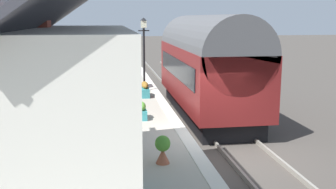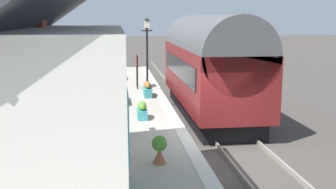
{
  "view_description": "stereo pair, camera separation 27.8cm",
  "coord_description": "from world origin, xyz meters",
  "px_view_note": "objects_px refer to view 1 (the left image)",
  "views": [
    {
      "loc": [
        -10.82,
        3.31,
        4.22
      ],
      "look_at": [
        0.95,
        1.5,
        1.88
      ],
      "focal_mm": 42.14,
      "sensor_mm": 36.0,
      "label": 1
    },
    {
      "loc": [
        -10.86,
        3.04,
        4.22
      ],
      "look_at": [
        0.95,
        1.5,
        1.88
      ],
      "focal_mm": 42.14,
      "sensor_mm": 36.0,
      "label": 2
    }
  ],
  "objects_px": {
    "planter_by_door": "(141,111)",
    "planter_bench_right": "(163,149)",
    "bench_by_lamp": "(111,71)",
    "bench_mid_platform": "(113,92)",
    "train": "(207,65)",
    "planter_under_sign": "(145,89)",
    "lamp_post_platform": "(144,40)",
    "station_sign_board": "(134,64)",
    "station_building": "(31,110)"
  },
  "relations": [
    {
      "from": "station_building",
      "to": "bench_mid_platform",
      "type": "height_order",
      "value": "station_building"
    },
    {
      "from": "lamp_post_platform",
      "to": "planter_by_door",
      "type": "bearing_deg",
      "value": 173.58
    },
    {
      "from": "bench_by_lamp",
      "to": "lamp_post_platform",
      "type": "relative_size",
      "value": 0.42
    },
    {
      "from": "planter_bench_right",
      "to": "lamp_post_platform",
      "type": "xyz_separation_m",
      "value": [
        9.29,
        -0.45,
        2.01
      ]
    },
    {
      "from": "train",
      "to": "planter_under_sign",
      "type": "distance_m",
      "value": 2.86
    },
    {
      "from": "bench_by_lamp",
      "to": "station_sign_board",
      "type": "height_order",
      "value": "station_sign_board"
    },
    {
      "from": "planter_by_door",
      "to": "planter_bench_right",
      "type": "bearing_deg",
      "value": -178.23
    },
    {
      "from": "planter_bench_right",
      "to": "station_building",
      "type": "bearing_deg",
      "value": 119.65
    },
    {
      "from": "bench_by_lamp",
      "to": "planter_by_door",
      "type": "relative_size",
      "value": 1.96
    },
    {
      "from": "bench_mid_platform",
      "to": "station_sign_board",
      "type": "xyz_separation_m",
      "value": [
        3.42,
        -1.06,
        0.71
      ]
    },
    {
      "from": "bench_by_lamp",
      "to": "lamp_post_platform",
      "type": "xyz_separation_m",
      "value": [
        -3.66,
        -1.45,
        1.88
      ]
    },
    {
      "from": "station_building",
      "to": "planter_under_sign",
      "type": "bearing_deg",
      "value": -17.22
    },
    {
      "from": "planter_by_door",
      "to": "bench_mid_platform",
      "type": "bearing_deg",
      "value": 20.68
    },
    {
      "from": "lamp_post_platform",
      "to": "station_sign_board",
      "type": "distance_m",
      "value": 1.43
    },
    {
      "from": "planter_under_sign",
      "to": "lamp_post_platform",
      "type": "height_order",
      "value": "lamp_post_platform"
    },
    {
      "from": "train",
      "to": "station_sign_board",
      "type": "bearing_deg",
      "value": 53.75
    },
    {
      "from": "bench_by_lamp",
      "to": "planter_by_door",
      "type": "height_order",
      "value": "bench_by_lamp"
    },
    {
      "from": "train",
      "to": "bench_by_lamp",
      "type": "xyz_separation_m",
      "value": [
        5.14,
        4.02,
        -0.86
      ]
    },
    {
      "from": "planter_under_sign",
      "to": "planter_bench_right",
      "type": "bearing_deg",
      "value": 177.52
    },
    {
      "from": "bench_by_lamp",
      "to": "planter_bench_right",
      "type": "distance_m",
      "value": 12.99
    },
    {
      "from": "planter_under_sign",
      "to": "station_sign_board",
      "type": "bearing_deg",
      "value": 9.13
    },
    {
      "from": "station_building",
      "to": "station_sign_board",
      "type": "distance_m",
      "value": 11.77
    },
    {
      "from": "planter_bench_right",
      "to": "bench_by_lamp",
      "type": "bearing_deg",
      "value": 4.45
    },
    {
      "from": "train",
      "to": "bench_by_lamp",
      "type": "distance_m",
      "value": 6.58
    },
    {
      "from": "lamp_post_platform",
      "to": "station_building",
      "type": "bearing_deg",
      "value": 164.31
    },
    {
      "from": "bench_mid_platform",
      "to": "lamp_post_platform",
      "type": "xyz_separation_m",
      "value": [
        2.71,
        -1.49,
        1.88
      ]
    },
    {
      "from": "lamp_post_platform",
      "to": "bench_mid_platform",
      "type": "bearing_deg",
      "value": 151.21
    },
    {
      "from": "bench_mid_platform",
      "to": "planter_under_sign",
      "type": "distance_m",
      "value": 1.95
    },
    {
      "from": "bench_mid_platform",
      "to": "station_sign_board",
      "type": "distance_m",
      "value": 3.65
    },
    {
      "from": "train",
      "to": "bench_by_lamp",
      "type": "bearing_deg",
      "value": 37.99
    },
    {
      "from": "lamp_post_platform",
      "to": "planter_under_sign",
      "type": "bearing_deg",
      "value": 175.65
    },
    {
      "from": "planter_bench_right",
      "to": "station_sign_board",
      "type": "relative_size",
      "value": 0.43
    },
    {
      "from": "train",
      "to": "planter_under_sign",
      "type": "height_order",
      "value": "train"
    },
    {
      "from": "planter_under_sign",
      "to": "bench_mid_platform",
      "type": "bearing_deg",
      "value": 134.68
    },
    {
      "from": "station_building",
      "to": "planter_under_sign",
      "type": "relative_size",
      "value": 5.59
    },
    {
      "from": "bench_by_lamp",
      "to": "planter_under_sign",
      "type": "distance_m",
      "value": 5.18
    },
    {
      "from": "planter_under_sign",
      "to": "station_sign_board",
      "type": "relative_size",
      "value": 0.66
    },
    {
      "from": "train",
      "to": "lamp_post_platform",
      "type": "bearing_deg",
      "value": 59.93
    },
    {
      "from": "station_building",
      "to": "lamp_post_platform",
      "type": "height_order",
      "value": "station_building"
    },
    {
      "from": "bench_by_lamp",
      "to": "bench_mid_platform",
      "type": "bearing_deg",
      "value": 179.71
    },
    {
      "from": "station_building",
      "to": "bench_mid_platform",
      "type": "xyz_separation_m",
      "value": [
        8.05,
        -1.54,
        -1.23
      ]
    },
    {
      "from": "lamp_post_platform",
      "to": "station_sign_board",
      "type": "xyz_separation_m",
      "value": [
        0.71,
        0.43,
        -1.16
      ]
    },
    {
      "from": "bench_by_lamp",
      "to": "planter_under_sign",
      "type": "bearing_deg",
      "value": -164.85
    },
    {
      "from": "train",
      "to": "planter_by_door",
      "type": "xyz_separation_m",
      "value": [
        -3.63,
        3.14,
        -1.06
      ]
    },
    {
      "from": "lamp_post_platform",
      "to": "train",
      "type": "bearing_deg",
      "value": -120.07
    },
    {
      "from": "lamp_post_platform",
      "to": "station_sign_board",
      "type": "bearing_deg",
      "value": 31.19
    },
    {
      "from": "bench_by_lamp",
      "to": "bench_mid_platform",
      "type": "distance_m",
      "value": 6.37
    },
    {
      "from": "bench_mid_platform",
      "to": "lamp_post_platform",
      "type": "height_order",
      "value": "lamp_post_platform"
    },
    {
      "from": "planter_under_sign",
      "to": "bench_by_lamp",
      "type": "bearing_deg",
      "value": 15.15
    },
    {
      "from": "station_building",
      "to": "train",
      "type": "bearing_deg",
      "value": -31.06
    }
  ]
}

